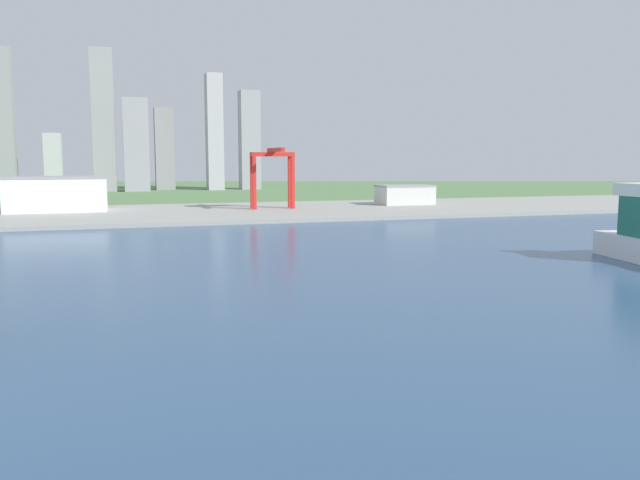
# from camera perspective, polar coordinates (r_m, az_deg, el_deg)

# --- Properties ---
(ground_plane) EXTENTS (2400.00, 2400.00, 0.00)m
(ground_plane) POSITION_cam_1_polar(r_m,az_deg,el_deg) (234.95, -8.79, -1.77)
(ground_plane) COLOR #547A49
(water_bay) EXTENTS (840.00, 360.00, 0.15)m
(water_bay) POSITION_cam_1_polar(r_m,az_deg,el_deg) (176.73, -5.93, -4.68)
(water_bay) COLOR #2D4C70
(water_bay) RESTS_ON ground
(industrial_pier) EXTENTS (840.00, 140.00, 2.50)m
(industrial_pier) POSITION_cam_1_polar(r_m,az_deg,el_deg) (422.50, -12.57, 2.28)
(industrial_pier) COLOR gray
(industrial_pier) RESTS_ON ground
(port_crane_red) EXTENTS (28.37, 39.60, 40.09)m
(port_crane_red) POSITION_cam_1_polar(r_m,az_deg,el_deg) (434.52, -4.16, 6.59)
(port_crane_red) COLOR red
(port_crane_red) RESTS_ON industrial_pier
(warehouse_main) EXTENTS (61.53, 34.97, 22.03)m
(warehouse_main) POSITION_cam_1_polar(r_m,az_deg,el_deg) (446.84, -22.02, 3.77)
(warehouse_main) COLOR white
(warehouse_main) RESTS_ON industrial_pier
(warehouse_annex) EXTENTS (39.15, 24.63, 14.04)m
(warehouse_annex) POSITION_cam_1_polar(r_m,az_deg,el_deg) (480.17, 7.42, 3.96)
(warehouse_annex) COLOR silver
(warehouse_annex) RESTS_ON industrial_pier
(distant_skyline) EXTENTS (282.48, 43.71, 151.03)m
(distant_skyline) POSITION_cam_1_polar(r_m,az_deg,el_deg) (746.93, -15.85, 8.86)
(distant_skyline) COLOR gray
(distant_skyline) RESTS_ON ground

